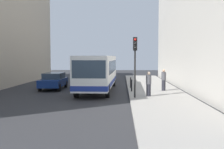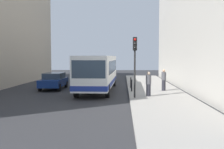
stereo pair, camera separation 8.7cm
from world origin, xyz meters
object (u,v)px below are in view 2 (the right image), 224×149
(car_behind_bus, at_px, (106,74))
(bollard_mid, at_px, (131,83))
(bus, at_px, (98,71))
(traffic_light, at_px, (135,56))
(bollard_near, at_px, (132,85))
(car_beside_bus, at_px, (54,81))
(pedestrian_near_signal, at_px, (148,84))
(pedestrian_mid_sidewalk, at_px, (164,80))

(car_behind_bus, distance_m, bollard_mid, 9.56)
(bus, height_order, bollard_mid, bus)
(traffic_light, distance_m, bollard_near, 4.19)
(car_beside_bus, distance_m, bollard_mid, 6.93)
(bollard_near, xyz_separation_m, pedestrian_near_signal, (1.10, -2.71, 0.39))
(car_beside_bus, distance_m, bollard_near, 7.36)
(traffic_light, relative_size, bollard_mid, 4.32)
(car_behind_bus, relative_size, traffic_light, 1.10)
(bollard_near, bearing_deg, bus, 151.60)
(car_beside_bus, relative_size, traffic_light, 1.08)
(car_beside_bus, xyz_separation_m, bollard_mid, (6.93, -0.04, -0.16))
(pedestrian_near_signal, bearing_deg, pedestrian_mid_sidewalk, 31.45)
(pedestrian_mid_sidewalk, bearing_deg, car_beside_bus, 51.52)
(bus, height_order, traffic_light, traffic_light)
(traffic_light, height_order, bollard_near, traffic_light)
(car_behind_bus, bearing_deg, traffic_light, 97.39)
(bollard_near, relative_size, bollard_mid, 1.00)
(bollard_near, height_order, pedestrian_mid_sidewalk, pedestrian_mid_sidewalk)
(car_beside_bus, bearing_deg, bollard_near, 159.88)
(pedestrian_near_signal, bearing_deg, car_beside_bus, 113.46)
(car_behind_bus, distance_m, bollard_near, 11.92)
(bollard_mid, relative_size, pedestrian_mid_sidewalk, 0.54)
(car_behind_bus, xyz_separation_m, pedestrian_mid_sidewalk, (5.41, -10.97, 0.25))
(bollard_near, height_order, pedestrian_near_signal, pedestrian_near_signal)
(bus, bearing_deg, car_behind_bus, -88.81)
(bus, relative_size, pedestrian_near_signal, 6.38)
(bollard_mid, relative_size, pedestrian_near_signal, 0.55)
(pedestrian_near_signal, bearing_deg, bollard_near, 78.45)
(car_beside_bus, distance_m, pedestrian_near_signal, 9.57)
(pedestrian_mid_sidewalk, bearing_deg, bollard_near, 75.78)
(traffic_light, bearing_deg, pedestrian_mid_sidewalk, 57.99)
(bollard_mid, bearing_deg, traffic_light, -89.03)
(pedestrian_near_signal, distance_m, pedestrian_mid_sidewalk, 3.67)
(traffic_light, bearing_deg, pedestrian_near_signal, 36.56)
(pedestrian_near_signal, height_order, pedestrian_mid_sidewalk, pedestrian_mid_sidewalk)
(bus, xyz_separation_m, bollard_near, (2.82, -1.53, -1.10))
(car_beside_bus, bearing_deg, bus, 166.48)
(pedestrian_near_signal, xyz_separation_m, pedestrian_mid_sidewalk, (1.55, 3.33, 0.01))
(bus, relative_size, pedestrian_mid_sidewalk, 6.31)
(car_beside_bus, bearing_deg, bollard_mid, 179.30)
(traffic_light, relative_size, bollard_near, 4.32)
(bus, distance_m, traffic_light, 5.91)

